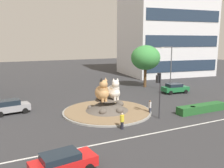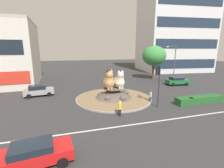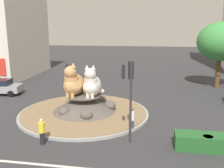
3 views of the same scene
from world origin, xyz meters
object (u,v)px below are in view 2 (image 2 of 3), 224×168
object	(u,v)px
pedestrian_yellow_shirt	(120,108)
parked_car_right	(39,90)
traffic_light_mast	(158,77)
office_tower	(174,27)
broadleaf_tree_behind_island	(154,56)
sedan_on_far_lane	(36,153)
hatchback_near_shophouse	(177,81)
litter_bin	(191,101)
cat_statue_white	(119,81)
streetlight_arm	(174,62)
pedestrian_white_shirt	(150,96)
cat_statue_calico	(109,81)

from	to	relation	value
pedestrian_yellow_shirt	parked_car_right	bearing A→B (deg)	-52.57
traffic_light_mast	office_tower	size ratio (longest dim) A/B	0.18
office_tower	parked_car_right	xyz separation A→B (m)	(-37.25, -20.07, -12.89)
broadleaf_tree_behind_island	traffic_light_mast	bearing A→B (deg)	-118.95
sedan_on_far_lane	hatchback_near_shophouse	xyz separation A→B (m)	(22.33, 15.86, 0.05)
litter_bin	cat_statue_white	bearing A→B (deg)	148.91
broadleaf_tree_behind_island	sedan_on_far_lane	world-z (taller)	broadleaf_tree_behind_island
cat_statue_white	sedan_on_far_lane	bearing A→B (deg)	-40.77
traffic_light_mast	streetlight_arm	bearing A→B (deg)	-52.38
streetlight_arm	traffic_light_mast	bearing A→B (deg)	48.17
pedestrian_white_shirt	hatchback_near_shophouse	world-z (taller)	pedestrian_white_shirt
broadleaf_tree_behind_island	parked_car_right	bearing A→B (deg)	-163.11
pedestrian_yellow_shirt	broadleaf_tree_behind_island	bearing A→B (deg)	-134.18
cat_statue_white	streetlight_arm	distance (m)	14.92
hatchback_near_shophouse	litter_bin	world-z (taller)	hatchback_near_shophouse
sedan_on_far_lane	parked_car_right	xyz separation A→B (m)	(-2.17, 15.35, 0.07)
cat_statue_calico	office_tower	distance (m)	38.85
office_tower	pedestrian_white_shirt	size ratio (longest dim) A/B	16.83
traffic_light_mast	streetlight_arm	size ratio (longest dim) A/B	0.66
traffic_light_mast	litter_bin	xyz separation A→B (m)	(4.49, -0.52, -3.17)
streetlight_arm	pedestrian_white_shirt	size ratio (longest dim) A/B	4.56
parked_car_right	cat_statue_calico	bearing A→B (deg)	-33.71
parked_car_right	litter_bin	size ratio (longest dim) A/B	4.71
traffic_light_mast	cat_statue_white	bearing A→B (deg)	29.31
traffic_light_mast	broadleaf_tree_behind_island	distance (m)	18.20
cat_statue_white	pedestrian_yellow_shirt	bearing A→B (deg)	-19.30
traffic_light_mast	sedan_on_far_lane	bearing A→B (deg)	109.22
traffic_light_mast	pedestrian_yellow_shirt	xyz separation A→B (m)	(-5.06, -1.19, -2.78)
streetlight_arm	litter_bin	bearing A→B (deg)	65.08
streetlight_arm	parked_car_right	bearing A→B (deg)	5.71
office_tower	hatchback_near_shophouse	bearing A→B (deg)	-116.37
cat_statue_calico	litter_bin	size ratio (longest dim) A/B	2.99
cat_statue_white	litter_bin	world-z (taller)	cat_statue_white
cat_statue_white	litter_bin	distance (m)	9.34
streetlight_arm	hatchback_near_shophouse	xyz separation A→B (m)	(0.18, -1.26, -3.49)
office_tower	litter_bin	xyz separation A→B (m)	(-18.48, -29.44, -13.28)
office_tower	cat_statue_calico	bearing A→B (deg)	-131.51
broadleaf_tree_behind_island	litter_bin	world-z (taller)	broadleaf_tree_behind_island
cat_statue_white	pedestrian_white_shirt	xyz separation A→B (m)	(3.38, -2.53, -1.66)
cat_statue_white	office_tower	bearing A→B (deg)	131.97
cat_statue_white	office_tower	world-z (taller)	office_tower
streetlight_arm	office_tower	bearing A→B (deg)	-123.70
cat_statue_calico	pedestrian_white_shirt	size ratio (longest dim) A/B	1.65
broadleaf_tree_behind_island	litter_bin	size ratio (longest dim) A/B	8.40
office_tower	sedan_on_far_lane	distance (m)	51.51
broadleaf_tree_behind_island	pedestrian_white_shirt	size ratio (longest dim) A/B	4.63
cat_statue_calico	pedestrian_white_shirt	xyz separation A→B (m)	(4.86, -2.48, -1.71)
pedestrian_white_shirt	cat_statue_white	bearing A→B (deg)	12.89
cat_statue_calico	hatchback_near_shophouse	bearing A→B (deg)	113.22
hatchback_near_shophouse	parked_car_right	size ratio (longest dim) A/B	1.03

